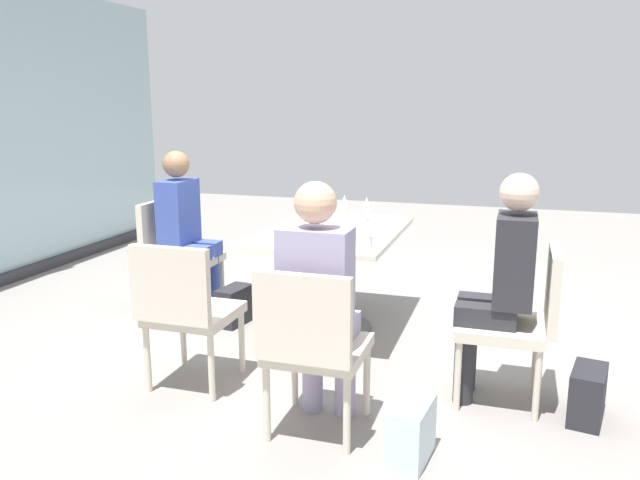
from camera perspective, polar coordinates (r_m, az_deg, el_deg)
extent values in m
plane|color=gray|center=(4.67, 1.18, -7.90)|extent=(12.00, 12.00, 0.00)
cube|color=silver|center=(4.47, 1.22, 0.69)|extent=(1.37, 0.92, 0.04)
cylinder|color=#4C4C51|center=(4.56, 1.20, -3.80)|extent=(0.14, 0.14, 0.69)
cylinder|color=#4C4C51|center=(4.66, 1.18, -7.76)|extent=(0.56, 0.56, 0.02)
cube|color=beige|center=(3.16, -0.11, -9.84)|extent=(0.46, 0.46, 0.06)
cube|color=beige|center=(2.85, -1.65, -7.18)|extent=(0.05, 0.46, 0.42)
cylinder|color=beige|center=(3.38, 4.25, -12.52)|extent=(0.04, 0.04, 0.39)
cylinder|color=beige|center=(3.48, -2.30, -11.71)|extent=(0.04, 0.04, 0.39)
cylinder|color=beige|center=(3.03, 2.44, -15.57)|extent=(0.04, 0.04, 0.39)
cylinder|color=beige|center=(3.15, -4.84, -14.51)|extent=(0.04, 0.04, 0.39)
cube|color=beige|center=(4.99, -11.99, -1.78)|extent=(0.46, 0.46, 0.06)
cube|color=beige|center=(5.07, -14.57, 1.08)|extent=(0.46, 0.05, 0.42)
cylinder|color=beige|center=(4.79, -10.94, -5.13)|extent=(0.04, 0.04, 0.39)
cylinder|color=beige|center=(5.13, -8.83, -3.88)|extent=(0.04, 0.04, 0.39)
cylinder|color=beige|center=(4.99, -15.01, -4.64)|extent=(0.04, 0.04, 0.39)
cylinder|color=beige|center=(5.31, -12.71, -3.47)|extent=(0.04, 0.04, 0.39)
cube|color=beige|center=(3.59, 16.00, -7.58)|extent=(0.46, 0.46, 0.06)
cube|color=beige|center=(3.52, 20.30, -4.15)|extent=(0.46, 0.05, 0.42)
cylinder|color=beige|center=(3.86, 12.89, -9.53)|extent=(0.04, 0.04, 0.39)
cylinder|color=beige|center=(3.49, 12.33, -11.91)|extent=(0.04, 0.04, 0.39)
cylinder|color=beige|center=(3.86, 18.91, -9.93)|extent=(0.04, 0.04, 0.39)
cylinder|color=beige|center=(3.49, 19.03, -12.35)|extent=(0.04, 0.04, 0.39)
cube|color=beige|center=(3.74, -11.26, -6.54)|extent=(0.46, 0.46, 0.06)
cube|color=beige|center=(3.46, -13.41, -4.01)|extent=(0.05, 0.46, 0.42)
cylinder|color=beige|center=(3.89, -7.08, -9.12)|extent=(0.04, 0.04, 0.39)
cylinder|color=beige|center=(4.07, -12.27, -8.37)|extent=(0.04, 0.04, 0.39)
cylinder|color=beige|center=(3.56, -9.79, -11.31)|extent=(0.04, 0.04, 0.39)
cylinder|color=beige|center=(3.75, -15.33, -10.34)|extent=(0.04, 0.04, 0.39)
cylinder|color=#9E93B7|center=(3.37, 2.30, -12.00)|extent=(0.11, 0.11, 0.45)
cube|color=#9E93B7|center=(3.18, 1.89, -8.08)|extent=(0.32, 0.13, 0.11)
cylinder|color=#9E93B7|center=(3.42, -0.67, -11.64)|extent=(0.11, 0.11, 0.45)
cube|color=#9E93B7|center=(3.23, -1.22, -7.75)|extent=(0.32, 0.13, 0.11)
cube|color=#9E93B7|center=(2.99, -0.41, -3.43)|extent=(0.20, 0.34, 0.48)
sphere|color=#D8AD8C|center=(2.91, -0.42, 3.40)|extent=(0.20, 0.20, 0.20)
cylinder|color=#384C9E|center=(4.88, -10.59, -4.41)|extent=(0.11, 0.11, 0.45)
cube|color=#384C9E|center=(4.86, -11.73, -1.13)|extent=(0.13, 0.32, 0.11)
cylinder|color=#384C9E|center=(5.04, -9.64, -3.86)|extent=(0.11, 0.11, 0.45)
cube|color=#384C9E|center=(5.01, -10.73, -0.68)|extent=(0.13, 0.32, 0.11)
cube|color=#384C9E|center=(4.94, -12.69, 2.54)|extent=(0.34, 0.20, 0.48)
sphere|color=#936B4C|center=(4.89, -12.89, 6.70)|extent=(0.20, 0.20, 0.20)
cylinder|color=#28282D|center=(3.75, 13.14, -9.74)|extent=(0.11, 0.11, 0.45)
cube|color=#28282D|center=(3.65, 14.87, -5.77)|extent=(0.13, 0.32, 0.11)
cylinder|color=#28282D|center=(3.58, 12.91, -10.80)|extent=(0.11, 0.11, 0.45)
cube|color=#28282D|center=(3.48, 14.71, -6.66)|extent=(0.13, 0.32, 0.11)
cube|color=#28282D|center=(3.48, 17.19, -1.73)|extent=(0.34, 0.20, 0.48)
sphere|color=beige|center=(3.42, 17.57, 4.14)|extent=(0.20, 0.20, 0.20)
cylinder|color=silver|center=(4.10, 1.63, -0.08)|extent=(0.06, 0.06, 0.00)
cylinder|color=silver|center=(4.09, 1.64, 0.53)|extent=(0.01, 0.01, 0.08)
cone|color=silver|center=(4.07, 1.65, 1.77)|extent=(0.07, 0.07, 0.09)
cylinder|color=silver|center=(5.12, -1.01, 2.42)|extent=(0.06, 0.06, 0.00)
cylinder|color=silver|center=(5.12, -1.01, 2.92)|extent=(0.01, 0.01, 0.08)
cone|color=silver|center=(5.10, -1.02, 3.92)|extent=(0.07, 0.07, 0.09)
cylinder|color=silver|center=(3.99, 0.08, -0.41)|extent=(0.06, 0.06, 0.00)
cylinder|color=silver|center=(3.98, 0.08, 0.22)|extent=(0.01, 0.01, 0.08)
cone|color=silver|center=(3.97, 0.08, 1.49)|extent=(0.07, 0.07, 0.09)
cylinder|color=silver|center=(4.80, 4.20, 1.73)|extent=(0.06, 0.06, 0.00)
cylinder|color=silver|center=(4.80, 4.21, 2.26)|extent=(0.01, 0.01, 0.08)
cone|color=silver|center=(4.78, 4.23, 3.32)|extent=(0.07, 0.07, 0.09)
cylinder|color=silver|center=(4.02, -1.96, -0.33)|extent=(0.06, 0.06, 0.00)
cylinder|color=silver|center=(4.01, -1.96, 0.30)|extent=(0.01, 0.01, 0.08)
cone|color=silver|center=(3.99, -1.97, 1.56)|extent=(0.07, 0.07, 0.09)
cylinder|color=silver|center=(4.91, 2.21, 1.97)|extent=(0.06, 0.06, 0.00)
cylinder|color=silver|center=(4.90, 2.22, 2.49)|extent=(0.01, 0.01, 0.08)
cone|color=silver|center=(4.88, 2.23, 3.53)|extent=(0.07, 0.07, 0.09)
cylinder|color=white|center=(3.86, 4.21, -0.26)|extent=(0.08, 0.08, 0.09)
cube|color=black|center=(4.31, 1.65, 0.55)|extent=(0.14, 0.16, 0.01)
cube|color=silver|center=(3.04, 8.22, -16.77)|extent=(0.32, 0.20, 0.28)
cube|color=#232328|center=(4.74, -7.76, -5.89)|extent=(0.32, 0.20, 0.28)
cube|color=#232328|center=(3.62, 23.02, -12.74)|extent=(0.32, 0.21, 0.28)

